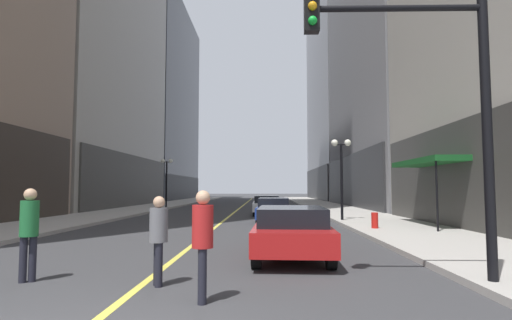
% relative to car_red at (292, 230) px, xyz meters
% --- Properties ---
extents(ground_plane, '(200.00, 200.00, 0.00)m').
position_rel_car_red_xyz_m(ground_plane, '(-3.01, 28.71, -0.72)').
color(ground_plane, '#38383A').
extents(sidewalk_left, '(4.50, 78.00, 0.15)m').
position_rel_car_red_xyz_m(sidewalk_left, '(-11.26, 28.71, -0.65)').
color(sidewalk_left, '#ADA8A0').
rests_on(sidewalk_left, ground).
extents(sidewalk_right, '(4.50, 78.00, 0.15)m').
position_rel_car_red_xyz_m(sidewalk_right, '(5.24, 28.71, -0.65)').
color(sidewalk_right, '#ADA8A0').
rests_on(sidewalk_right, ground).
extents(lane_centre_stripe, '(0.16, 70.00, 0.01)m').
position_rel_car_red_xyz_m(lane_centre_stripe, '(-3.01, 28.71, -0.72)').
color(lane_centre_stripe, '#E5D64C').
rests_on(lane_centre_stripe, ground).
extents(building_left_far, '(11.42, 26.00, 31.08)m').
position_rel_car_red_xyz_m(building_left_far, '(-19.12, 53.71, 14.75)').
color(building_left_far, '#4C515B').
rests_on(building_left_far, ground).
extents(storefront_awning_right, '(1.60, 5.32, 3.12)m').
position_rel_car_red_xyz_m(storefront_awning_right, '(6.68, 7.64, 2.26)').
color(storefront_awning_right, '#144C1E').
rests_on(storefront_awning_right, ground).
extents(car_red, '(2.09, 4.70, 1.32)m').
position_rel_car_red_xyz_m(car_red, '(0.00, 0.00, 0.00)').
color(car_red, '#B21919').
rests_on(car_red, ground).
extents(car_blue, '(1.87, 4.25, 1.32)m').
position_rel_car_red_xyz_m(car_blue, '(-0.24, 10.31, -0.00)').
color(car_blue, navy).
rests_on(car_blue, ground).
extents(car_white, '(1.83, 4.75, 1.32)m').
position_rel_car_red_xyz_m(car_white, '(-0.60, 16.91, -0.00)').
color(car_white, silver).
rests_on(car_white, ground).
extents(pedestrian_in_grey_suit, '(0.45, 0.45, 1.66)m').
position_rel_car_red_xyz_m(pedestrian_in_grey_suit, '(-2.69, -3.19, 0.24)').
color(pedestrian_in_grey_suit, black).
rests_on(pedestrian_in_grey_suit, ground).
extents(pedestrian_in_red_jacket, '(0.39, 0.39, 1.78)m').
position_rel_car_red_xyz_m(pedestrian_in_red_jacket, '(-1.70, -4.27, 0.32)').
color(pedestrian_in_red_jacket, black).
rests_on(pedestrian_in_red_jacket, ground).
extents(pedestrian_in_green_parka, '(0.46, 0.46, 1.81)m').
position_rel_car_red_xyz_m(pedestrian_in_green_parka, '(-5.30, -2.93, 0.34)').
color(pedestrian_in_green_parka, black).
rests_on(pedestrian_in_green_parka, ground).
extents(traffic_light_near_right, '(3.43, 0.35, 5.65)m').
position_rel_car_red_xyz_m(traffic_light_near_right, '(2.34, -3.32, 3.02)').
color(traffic_light_near_right, black).
rests_on(traffic_light_near_right, ground).
extents(street_lamp_left_far, '(1.06, 0.36, 4.43)m').
position_rel_car_red_xyz_m(street_lamp_left_far, '(-9.41, 24.91, 2.54)').
color(street_lamp_left_far, black).
rests_on(street_lamp_left_far, ground).
extents(street_lamp_right_mid, '(1.06, 0.36, 4.43)m').
position_rel_car_red_xyz_m(street_lamp_right_mid, '(3.39, 10.89, 2.54)').
color(street_lamp_right_mid, black).
rests_on(street_lamp_right_mid, ground).
extents(fire_hydrant_right, '(0.28, 0.28, 0.80)m').
position_rel_car_red_xyz_m(fire_hydrant_right, '(3.89, 6.36, -0.32)').
color(fire_hydrant_right, red).
rests_on(fire_hydrant_right, ground).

